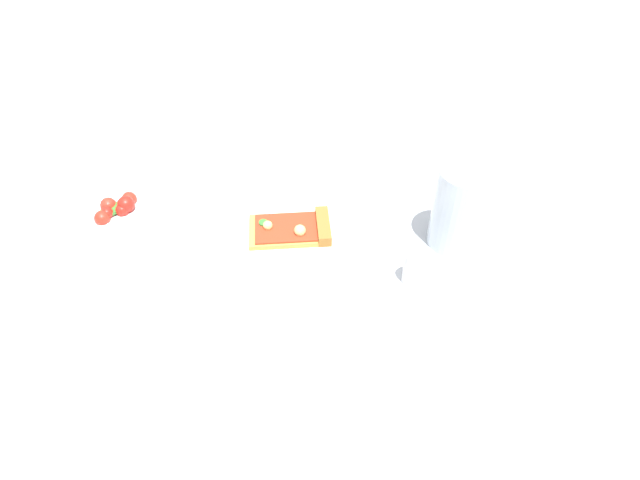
# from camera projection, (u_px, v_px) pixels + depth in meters

# --- Properties ---
(ground_plane) EXTENTS (2.40, 2.40, 0.00)m
(ground_plane) POSITION_uv_depth(u_px,v_px,m) (280.00, 254.00, 0.88)
(ground_plane) COLOR silver
(ground_plane) RESTS_ON ground
(plate) EXTENTS (0.28, 0.28, 0.01)m
(plate) POSITION_uv_depth(u_px,v_px,m) (291.00, 254.00, 0.87)
(plate) COLOR silver
(plate) RESTS_ON ground_plane
(pizza_slice_main) EXTENTS (0.14, 0.10, 0.02)m
(pizza_slice_main) POSITION_uv_depth(u_px,v_px,m) (296.00, 229.00, 0.89)
(pizza_slice_main) COLOR gold
(pizza_slice_main) RESTS_ON plate
(salad_bowl) EXTENTS (0.12, 0.12, 0.08)m
(salad_bowl) POSITION_uv_depth(u_px,v_px,m) (126.00, 224.00, 0.88)
(salad_bowl) COLOR white
(salad_bowl) RESTS_ON ground_plane
(soda_glass) EXTENTS (0.08, 0.08, 0.14)m
(soda_glass) POSITION_uv_depth(u_px,v_px,m) (459.00, 209.00, 0.86)
(soda_glass) COLOR silver
(soda_glass) RESTS_ON ground_plane
(pepper_shaker) EXTENTS (0.03, 0.03, 0.07)m
(pepper_shaker) POSITION_uv_depth(u_px,v_px,m) (414.00, 265.00, 0.82)
(pepper_shaker) COLOR silver
(pepper_shaker) RESTS_ON ground_plane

